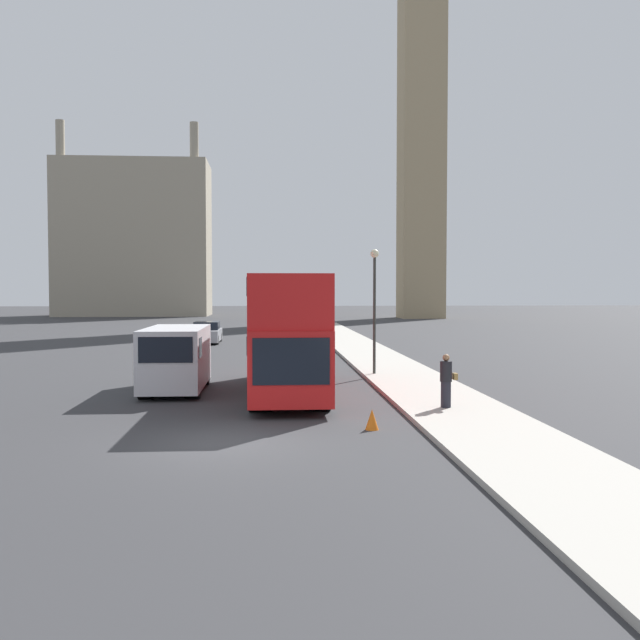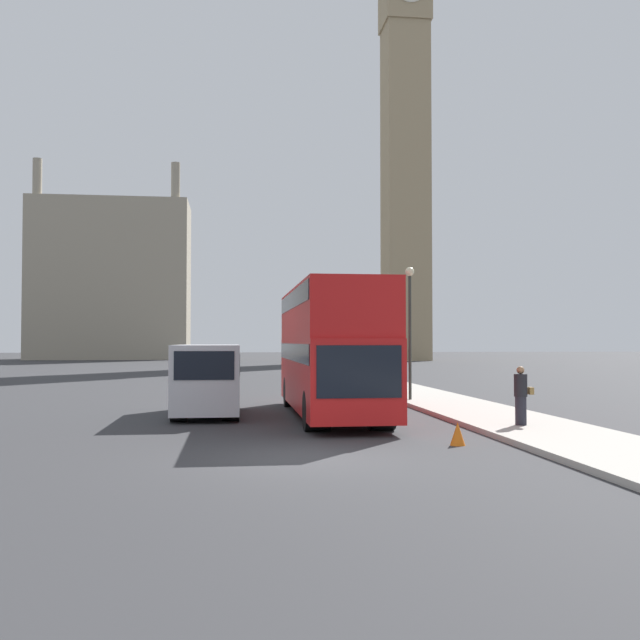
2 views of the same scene
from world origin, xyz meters
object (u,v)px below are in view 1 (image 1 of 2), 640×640
at_px(white_van, 176,357).
at_px(pedestrian, 446,381).
at_px(parked_sedan, 207,333).
at_px(street_lamp, 374,291).
at_px(clock_tower, 422,71).
at_px(red_double_decker_bus, 287,328).

xyz_separation_m(white_van, pedestrian, (8.74, -4.98, -0.30)).
relative_size(pedestrian, parked_sedan, 0.34).
bearing_deg(pedestrian, street_lamp, 95.67).
xyz_separation_m(clock_tower, parked_sedan, (-24.37, -42.98, -31.65)).
bearing_deg(red_double_decker_bus, clock_tower, 74.07).
bearing_deg(pedestrian, red_double_decker_bus, 138.20).
height_order(red_double_decker_bus, street_lamp, street_lamp).
bearing_deg(parked_sedan, white_van, -87.69).
bearing_deg(clock_tower, street_lamp, -103.81).
height_order(white_van, parked_sedan, white_van).
xyz_separation_m(clock_tower, pedestrian, (-14.66, -72.12, -31.37)).
xyz_separation_m(red_double_decker_bus, pedestrian, (4.72, -4.22, -1.38)).
relative_size(white_van, parked_sedan, 1.10).
bearing_deg(parked_sedan, red_double_decker_bus, -78.68).
height_order(pedestrian, parked_sedan, pedestrian).
xyz_separation_m(clock_tower, white_van, (-23.40, -67.14, -31.07)).
xyz_separation_m(pedestrian, parked_sedan, (-9.71, 29.14, -0.28)).
bearing_deg(pedestrian, white_van, 150.31).
distance_m(red_double_decker_bus, pedestrian, 6.48).
distance_m(clock_tower, white_van, 77.59).
bearing_deg(clock_tower, pedestrian, -101.49).
height_order(white_van, pedestrian, white_van).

